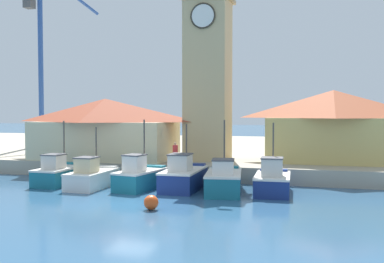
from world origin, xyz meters
TOP-DOWN VIEW (x-y plane):
  - ground_plane at (0.00, 0.00)m, footprint 300.00×300.00m
  - quay_wharf at (0.00, 28.09)m, footprint 120.00×40.00m
  - fishing_boat_far_left at (-7.29, 4.70)m, footprint 2.11×4.36m
  - fishing_boat_left_outer at (-4.47, 4.01)m, footprint 2.13×4.38m
  - fishing_boat_left_inner at (-1.24, 4.32)m, footprint 2.53×4.34m
  - fishing_boat_mid_left at (1.49, 5.03)m, footprint 2.25×4.94m
  - fishing_boat_center at (4.23, 4.41)m, footprint 2.75×4.89m
  - fishing_boat_mid_right at (7.14, 4.96)m, footprint 2.30×4.26m
  - clock_tower at (1.36, 12.44)m, footprint 3.83×3.83m
  - warehouse_left at (-6.97, 11.14)m, footprint 11.44×6.29m
  - warehouse_right at (10.98, 13.69)m, footprint 10.27×5.87m
  - port_crane_near at (-20.40, 22.71)m, footprint 5.23×8.21m
  - mooring_buoy at (1.59, -1.25)m, footprint 0.75×0.75m
  - dock_worker_near_tower at (-0.24, 8.80)m, footprint 0.34×0.22m

SIDE VIEW (x-z plane):
  - ground_plane at x=0.00m, z-range 0.00..0.00m
  - mooring_buoy at x=1.59m, z-range 0.00..0.75m
  - quay_wharf at x=0.00m, z-range 0.00..1.13m
  - fishing_boat_left_outer at x=-4.47m, z-range -1.27..2.70m
  - fishing_boat_far_left at x=-7.29m, z-range -1.43..2.93m
  - fishing_boat_mid_right at x=7.14m, z-range -1.39..2.92m
  - fishing_boat_center at x=4.23m, z-range -1.45..3.02m
  - fishing_boat_left_inner at x=-1.24m, z-range -1.44..3.03m
  - fishing_boat_mid_left at x=1.49m, z-range -1.27..2.90m
  - dock_worker_near_tower at x=-0.24m, z-range 1.17..2.79m
  - warehouse_left at x=-6.97m, z-range 1.19..6.12m
  - warehouse_right at x=10.98m, z-range 1.21..6.73m
  - port_crane_near at x=-20.40m, z-range -1.41..18.71m
  - clock_tower at x=1.36m, z-range 0.69..17.58m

